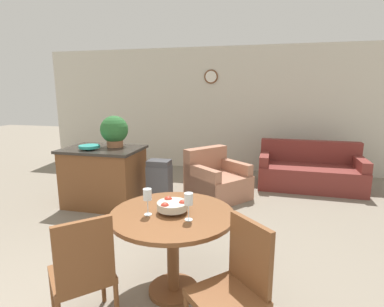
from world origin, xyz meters
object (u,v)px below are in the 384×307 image
dining_table (173,231)px  kitchen_island (104,176)px  trash_bin (160,184)px  fruit_bowl (172,205)px  dining_chair_near_right (236,284)px  teal_bowl (89,147)px  couch (309,172)px  wine_glass_left (147,196)px  armchair (216,181)px  dining_chair_near_left (83,270)px  wine_glass_right (189,200)px  potted_plant (114,131)px

dining_table → kitchen_island: kitchen_island is taller
trash_bin → fruit_bowl: bearing=-67.0°
dining_chair_near_right → teal_bowl: (-2.37, 2.11, 0.44)m
dining_table → couch: bearing=65.4°
dining_chair_near_right → wine_glass_left: bearing=18.4°
dining_chair_near_right → fruit_bowl: (-0.58, 0.49, 0.31)m
dining_table → fruit_bowl: bearing=165.7°
armchair → dining_chair_near_left: bearing=-148.8°
dining_table → wine_glass_right: size_ratio=4.69×
dining_table → wine_glass_right: 0.39m
dining_chair_near_left → potted_plant: size_ratio=1.92×
couch → kitchen_island: bearing=-151.2°
dining_chair_near_right → wine_glass_left: wine_glass_left is taller
wine_glass_right → armchair: size_ratio=0.19×
dining_chair_near_right → wine_glass_left: (-0.77, 0.39, 0.41)m
kitchen_island → teal_bowl: teal_bowl is taller
fruit_bowl → couch: bearing=65.4°
wine_glass_left → wine_glass_right: 0.35m
dining_table → teal_bowl: size_ratio=3.44×
wine_glass_right → trash_bin: wine_glass_right is taller
dining_chair_near_left → dining_chair_near_right: bearing=-39.2°
potted_plant → armchair: bearing=21.1°
dining_chair_near_right → trash_bin: size_ratio=1.24×
dining_chair_near_left → kitchen_island: size_ratio=0.80×
dining_table → potted_plant: bearing=128.5°
potted_plant → armchair: potted_plant is taller
fruit_bowl → dining_table: bearing=-14.3°
fruit_bowl → wine_glass_right: 0.23m
dining_chair_near_right → wine_glass_right: size_ratio=4.14×
wine_glass_left → dining_chair_near_left: bearing=-121.8°
couch → fruit_bowl: bearing=-112.9°
couch → wine_glass_right: bearing=-109.9°
teal_bowl → potted_plant: bearing=49.3°
dining_table → trash_bin: (-0.78, 1.84, -0.21)m
teal_bowl → trash_bin: size_ratio=0.41×
dining_chair_near_left → wine_glass_left: wine_glass_left is taller
dining_table → armchair: armchair is taller
potted_plant → dining_chair_near_left: bearing=-67.4°
dining_chair_near_left → wine_glass_right: (0.66, 0.47, 0.41)m
wine_glass_right → couch: bearing=68.4°
kitchen_island → dining_chair_near_right: bearing=-45.2°
fruit_bowl → potted_plant: (-1.53, 1.92, 0.34)m
trash_bin → wine_glass_right: bearing=-64.1°
wine_glass_right → trash_bin: bearing=115.9°
wine_glass_left → potted_plant: size_ratio=0.46×
potted_plant → dining_table: bearing=-51.5°
dining_table → dining_chair_near_right: bearing=-39.8°
potted_plant → dining_chair_near_right: bearing=-48.8°
kitchen_island → trash_bin: 0.89m
fruit_bowl → trash_bin: bearing=113.0°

